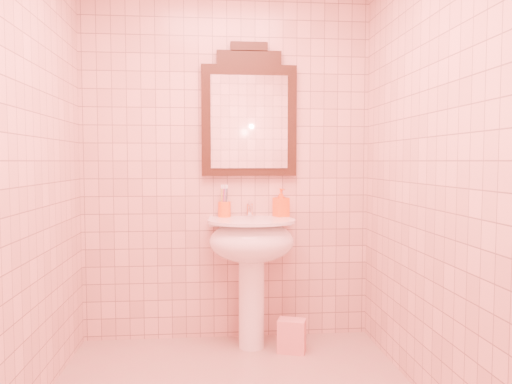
{
  "coord_description": "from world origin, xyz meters",
  "views": [
    {
      "loc": [
        -0.12,
        -2.39,
        1.25
      ],
      "look_at": [
        0.15,
        0.55,
        1.07
      ],
      "focal_mm": 35.0,
      "sensor_mm": 36.0,
      "label": 1
    }
  ],
  "objects": [
    {
      "name": "towel",
      "position": [
        0.41,
        0.77,
        0.11
      ],
      "size": [
        0.2,
        0.17,
        0.22
      ],
      "primitive_type": "cube",
      "rotation": [
        0.0,
        0.0,
        -0.31
      ],
      "color": "#EE9A8C",
      "rests_on": "floor"
    },
    {
      "name": "toothbrush_cup",
      "position": [
        -0.02,
        1.03,
        0.92
      ],
      "size": [
        0.09,
        0.09,
        0.2
      ],
      "rotation": [
        0.0,
        0.0,
        -0.31
      ],
      "color": "#FC5815",
      "rests_on": "pedestal_sink"
    },
    {
      "name": "mirror",
      "position": [
        0.15,
        1.07,
        1.57
      ],
      "size": [
        0.66,
        0.06,
        0.92
      ],
      "color": "black",
      "rests_on": "back_wall"
    },
    {
      "name": "soap_dispenser",
      "position": [
        0.37,
        1.03,
        0.96
      ],
      "size": [
        0.12,
        0.12,
        0.2
      ],
      "primitive_type": "imported",
      "rotation": [
        0.0,
        0.0,
        0.39
      ],
      "color": "#F25614",
      "rests_on": "pedestal_sink"
    },
    {
      "name": "pedestal_sink",
      "position": [
        0.15,
        0.87,
        0.66
      ],
      "size": [
        0.58,
        0.58,
        0.86
      ],
      "color": "white",
      "rests_on": "floor"
    },
    {
      "name": "faucet",
      "position": [
        0.15,
        1.01,
        0.92
      ],
      "size": [
        0.04,
        0.16,
        0.11
      ],
      "color": "white",
      "rests_on": "pedestal_sink"
    },
    {
      "name": "back_wall",
      "position": [
        0.0,
        1.1,
        1.25
      ],
      "size": [
        2.0,
        0.02,
        2.5
      ],
      "primitive_type": "cube",
      "color": "beige",
      "rests_on": "floor"
    }
  ]
}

